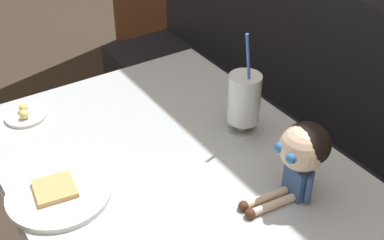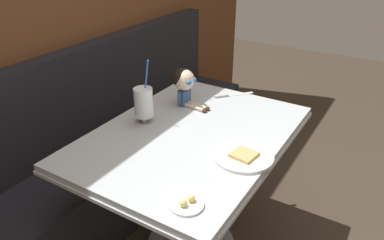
{
  "view_description": "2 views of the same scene",
  "coord_description": "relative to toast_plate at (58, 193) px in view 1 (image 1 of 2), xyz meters",
  "views": [
    {
      "loc": [
        0.88,
        -0.34,
        1.59
      ],
      "look_at": [
        -0.02,
        0.24,
        0.86
      ],
      "focal_mm": 48.12,
      "sensor_mm": 36.0,
      "label": 1
    },
    {
      "loc": [
        -1.27,
        -0.61,
        1.59
      ],
      "look_at": [
        -0.01,
        0.17,
        0.81
      ],
      "focal_mm": 34.96,
      "sensor_mm": 36.0,
      "label": 2
    }
  ],
  "objects": [
    {
      "name": "diner_table",
      "position": [
        0.06,
        0.29,
        -0.21
      ],
      "size": [
        1.11,
        0.81,
        0.74
      ],
      "color": "#B2BCC1",
      "rests_on": "ground"
    },
    {
      "name": "butter_saucer",
      "position": [
        -0.37,
        0.04,
        0.0
      ],
      "size": [
        0.12,
        0.12,
        0.04
      ],
      "color": "white",
      "rests_on": "diner_table"
    },
    {
      "name": "milkshake_glass",
      "position": [
        0.03,
        0.53,
        0.09
      ],
      "size": [
        0.1,
        0.1,
        0.32
      ],
      "color": "silver",
      "rests_on": "diner_table"
    },
    {
      "name": "toast_plate",
      "position": [
        0.0,
        0.0,
        0.0
      ],
      "size": [
        0.25,
        0.25,
        0.03
      ],
      "color": "white",
      "rests_on": "diner_table"
    },
    {
      "name": "seated_doll",
      "position": [
        0.3,
        0.48,
        0.12
      ],
      "size": [
        0.12,
        0.22,
        0.2
      ],
      "color": "#385689",
      "rests_on": "diner_table"
    },
    {
      "name": "booth_bench",
      "position": [
        0.06,
        0.92,
        -0.42
      ],
      "size": [
        2.6,
        0.48,
        1.0
      ],
      "color": "black",
      "rests_on": "ground"
    }
  ]
}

